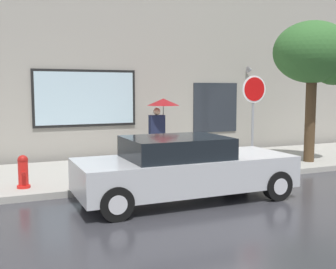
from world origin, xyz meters
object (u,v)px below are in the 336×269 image
fire_hydrant (23,172)px  stop_sign (254,103)px  pedestrian_with_umbrella (161,111)px  parked_car (184,168)px  street_tree (317,56)px

fire_hydrant → stop_sign: size_ratio=0.29×
pedestrian_with_umbrella → stop_sign: (1.87, -2.26, 0.29)m
parked_car → stop_sign: bearing=31.4°
parked_car → fire_hydrant: 3.64m
fire_hydrant → pedestrian_with_umbrella: bearing=27.9°
parked_car → street_tree: bearing=20.2°
parked_car → pedestrian_with_umbrella: pedestrian_with_umbrella is taller
parked_car → fire_hydrant: parked_car is taller
fire_hydrant → pedestrian_with_umbrella: 5.00m
pedestrian_with_umbrella → fire_hydrant: bearing=-152.1°
street_tree → pedestrian_with_umbrella: bearing=152.8°
fire_hydrant → stop_sign: 6.34m
fire_hydrant → stop_sign: stop_sign is taller
parked_car → stop_sign: 3.79m
fire_hydrant → pedestrian_with_umbrella: pedestrian_with_umbrella is taller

